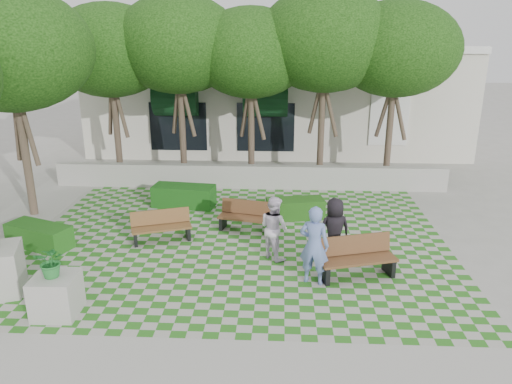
# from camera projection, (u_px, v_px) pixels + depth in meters

# --- Properties ---
(ground) EXTENTS (90.00, 90.00, 0.00)m
(ground) POSITION_uv_depth(u_px,v_px,m) (235.00, 258.00, 13.49)
(ground) COLOR gray
(ground) RESTS_ON ground
(lawn) EXTENTS (12.00, 12.00, 0.00)m
(lawn) POSITION_uv_depth(u_px,v_px,m) (238.00, 243.00, 14.44)
(lawn) COLOR #2B721E
(lawn) RESTS_ON ground
(sidewalk_south) EXTENTS (16.00, 2.00, 0.01)m
(sidewalk_south) POSITION_uv_depth(u_px,v_px,m) (211.00, 372.00, 9.04)
(sidewalk_south) COLOR #9E9B93
(sidewalk_south) RESTS_ON ground
(retaining_wall) EXTENTS (15.00, 0.36, 0.90)m
(retaining_wall) POSITION_uv_depth(u_px,v_px,m) (249.00, 177.00, 19.22)
(retaining_wall) COLOR #9E9B93
(retaining_wall) RESTS_ON ground
(bench_east) EXTENTS (2.05, 1.16, 1.02)m
(bench_east) POSITION_uv_depth(u_px,v_px,m) (356.00, 258.00, 12.39)
(bench_east) COLOR #56351D
(bench_east) RESTS_ON ground
(bench_mid) EXTENTS (1.82, 0.96, 0.91)m
(bench_mid) POSITION_uv_depth(u_px,v_px,m) (247.00, 217.00, 15.20)
(bench_mid) COLOR #53321C
(bench_mid) RESTS_ON ground
(bench_west) EXTENTS (1.80, 1.10, 0.90)m
(bench_west) POSITION_uv_depth(u_px,v_px,m) (161.00, 227.00, 14.48)
(bench_west) COLOR brown
(bench_west) RESTS_ON ground
(hedge_midright) EXTENTS (1.94, 1.06, 0.64)m
(hedge_midright) POSITION_uv_depth(u_px,v_px,m) (295.00, 209.00, 16.23)
(hedge_midright) COLOR #1B4913
(hedge_midright) RESTS_ON ground
(hedge_midleft) EXTENTS (2.21, 1.11, 0.74)m
(hedge_midleft) POSITION_uv_depth(u_px,v_px,m) (184.00, 196.00, 17.28)
(hedge_midleft) COLOR #134813
(hedge_midleft) RESTS_ON ground
(hedge_west) EXTENTS (2.05, 1.41, 0.66)m
(hedge_west) POSITION_uv_depth(u_px,v_px,m) (39.00, 236.00, 14.10)
(hedge_west) COLOR #194D14
(hedge_west) RESTS_ON ground
(planter_front) EXTENTS (0.93, 0.93, 1.62)m
(planter_front) POSITION_uv_depth(u_px,v_px,m) (55.00, 287.00, 10.69)
(planter_front) COLOR #9E9B93
(planter_front) RESTS_ON ground
(person_blue) EXTENTS (0.83, 0.67, 1.98)m
(person_blue) POSITION_uv_depth(u_px,v_px,m) (314.00, 245.00, 11.92)
(person_blue) COLOR #667BBA
(person_blue) RESTS_ON ground
(person_dark) EXTENTS (0.97, 0.76, 1.76)m
(person_dark) POSITION_uv_depth(u_px,v_px,m) (334.00, 230.00, 13.07)
(person_dark) COLOR black
(person_dark) RESTS_ON ground
(person_white) EXTENTS (1.06, 1.07, 1.74)m
(person_white) POSITION_uv_depth(u_px,v_px,m) (274.00, 228.00, 13.28)
(person_white) COLOR silver
(person_white) RESTS_ON ground
(tree_row) EXTENTS (17.70, 13.40, 7.41)m
(tree_row) POSITION_uv_depth(u_px,v_px,m) (196.00, 50.00, 17.58)
(tree_row) COLOR #47382B
(tree_row) RESTS_ON ground
(building) EXTENTS (18.00, 8.92, 5.15)m
(building) POSITION_uv_depth(u_px,v_px,m) (276.00, 96.00, 25.99)
(building) COLOR beige
(building) RESTS_ON ground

